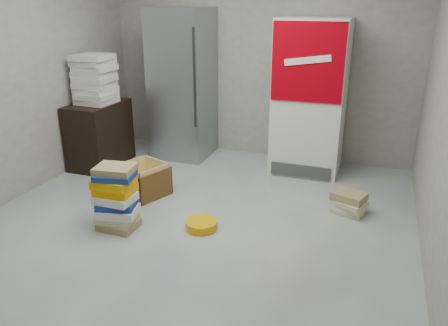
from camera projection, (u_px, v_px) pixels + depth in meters
name	position (u px, v px, depth m)	size (l,w,h in m)	color
ground	(177.00, 241.00, 3.83)	(5.00, 5.00, 0.00)	#B4B4AF
room_shell	(168.00, 27.00, 3.20)	(4.04, 5.04, 2.82)	#A19C91
steel_fridge	(183.00, 85.00, 5.66)	(0.70, 0.72, 1.90)	gray
coke_cooler	(310.00, 97.00, 5.14)	(0.80, 0.73, 1.80)	silver
wood_shelf	(100.00, 134.00, 5.47)	(0.50, 0.80, 0.80)	black
supply_box_stack	(95.00, 79.00, 5.23)	(0.44, 0.44, 0.58)	beige
phonebook_stack_main	(116.00, 198.00, 3.95)	(0.41, 0.35, 0.61)	#997951
phonebook_stack_side	(349.00, 203.00, 4.30)	(0.38, 0.36, 0.21)	#C4BC8B
cardboard_box	(144.00, 182.00, 4.69)	(0.57, 0.57, 0.35)	yellow
bucket_lid	(201.00, 225.00, 4.02)	(0.30, 0.30, 0.08)	#E79F07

